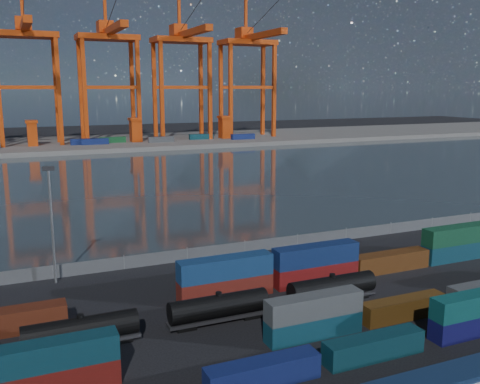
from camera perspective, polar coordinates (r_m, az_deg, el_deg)
name	(u,v)px	position (r m, az deg, el deg)	size (l,w,h in m)	color
ground	(340,319)	(66.37, 10.64, -13.16)	(700.00, 700.00, 0.00)	black
harbor_water	(139,180)	(160.87, -10.69, 1.22)	(700.00, 700.00, 0.00)	#283339
far_quay	(89,144)	(263.35, -15.84, 5.00)	(700.00, 70.00, 2.00)	#514F4C
distant_mountains	(37,17)	(1663.91, -20.87, 17.07)	(2470.00, 1100.00, 520.00)	#1E2630
container_row_south	(257,367)	(51.49, 1.82, -18.19)	(138.36, 2.26, 4.83)	#3B3C3F
container_row_mid	(324,320)	(61.49, 8.92, -13.31)	(140.35, 2.29, 4.89)	#484A4E
container_row_north	(300,271)	(75.26, 6.42, -8.37)	(128.81, 2.58, 5.49)	navy
tanker_string	(1,345)	(60.09, -24.18, -14.68)	(89.80, 2.64, 3.78)	black
waterfront_fence	(245,247)	(89.01, 0.51, -5.92)	(160.12, 0.12, 2.20)	#595B5E
yard_light_mast	(52,219)	(77.95, -19.45, -2.71)	(1.60, 0.40, 16.60)	slate
gantry_cranes	(68,49)	(254.87, -17.86, 14.31)	(202.39, 52.58, 71.20)	#C23C0D
quay_containers	(67,142)	(247.50, -17.93, 5.05)	(172.58, 10.99, 2.60)	navy
straddle_carriers	(85,131)	(252.55, -16.17, 6.29)	(140.00, 7.00, 11.10)	#C23C0D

